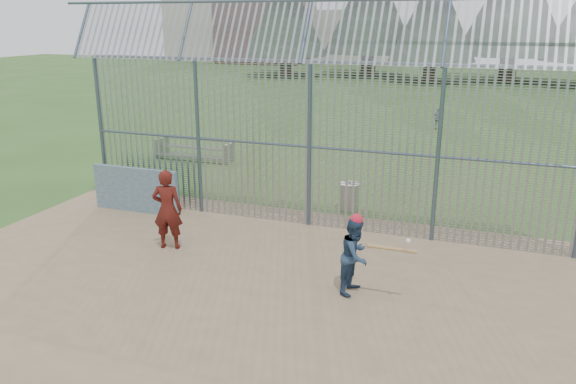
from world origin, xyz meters
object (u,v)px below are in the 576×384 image
at_px(onlooker, 167,209).
at_px(batter, 355,256).
at_px(bleacher, 195,149).
at_px(trash_can, 349,196).
at_px(dugout_wall, 136,190).

bearing_deg(onlooker, batter, 156.76).
height_order(onlooker, bleacher, onlooker).
height_order(onlooker, trash_can, onlooker).
distance_m(onlooker, trash_can, 5.08).
bearing_deg(trash_can, batter, -74.85).
relative_size(batter, onlooker, 0.80).
distance_m(dugout_wall, batter, 6.99).
height_order(dugout_wall, batter, batter).
bearing_deg(batter, trash_can, 24.83).
distance_m(dugout_wall, bleacher, 5.93).
height_order(batter, onlooker, onlooker).
bearing_deg(bleacher, trash_can, -28.66).
xyz_separation_m(batter, bleacher, (-7.95, 8.28, -0.33)).
bearing_deg(dugout_wall, onlooker, -41.27).
distance_m(batter, trash_can, 4.80).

